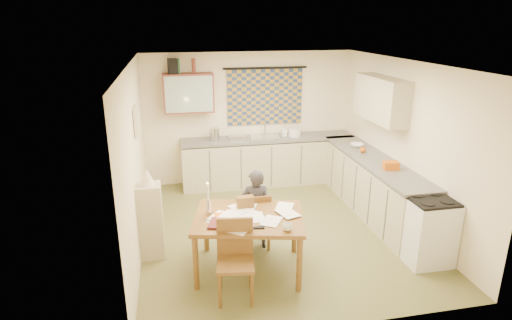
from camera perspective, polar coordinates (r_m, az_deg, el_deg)
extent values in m
cube|color=brown|center=(6.66, 2.82, -9.27)|extent=(4.00, 4.50, 0.02)
cube|color=white|center=(5.93, 3.20, 12.87)|extent=(4.00, 4.50, 0.02)
cube|color=#F8E8C2|center=(8.31, -0.90, 5.65)|extent=(4.00, 0.02, 2.50)
cube|color=#F8E8C2|center=(4.18, 10.79, -7.84)|extent=(4.00, 0.02, 2.50)
cube|color=#F8E8C2|center=(6.02, -15.89, -0.02)|extent=(0.02, 4.50, 2.50)
cube|color=#F8E8C2|center=(6.94, 19.29, 2.07)|extent=(0.02, 4.50, 2.50)
cube|color=navy|center=(8.26, 1.21, 8.39)|extent=(1.45, 0.03, 1.05)
cylinder|color=black|center=(8.16, 1.27, 12.18)|extent=(1.60, 0.04, 0.04)
cube|color=brown|center=(7.90, -8.99, 8.83)|extent=(0.90, 0.34, 0.70)
cube|color=#99B2A5|center=(7.73, -8.93, 8.63)|extent=(0.84, 0.02, 0.64)
cube|color=tan|center=(7.19, 16.34, 7.81)|extent=(0.34, 1.30, 0.70)
cube|color=beige|center=(6.28, -15.65, 5.03)|extent=(0.04, 0.50, 0.40)
cube|color=silver|center=(6.28, -15.42, 5.05)|extent=(0.01, 0.42, 0.32)
cube|color=tan|center=(8.30, 1.60, -0.25)|extent=(3.30, 0.60, 0.86)
cube|color=#53514F|center=(8.16, 1.63, 2.88)|extent=(3.30, 0.62, 0.04)
cube|color=tan|center=(7.33, 15.24, -3.49)|extent=(0.60, 2.95, 0.86)
cube|color=#53514F|center=(7.17, 15.55, 0.00)|extent=(0.62, 2.95, 0.04)
cube|color=white|center=(6.09, 21.84, -8.80)|extent=(0.57, 0.57, 0.86)
cube|color=black|center=(5.91, 22.35, -4.93)|extent=(0.55, 0.55, 0.03)
cube|color=silver|center=(8.16, 1.22, 2.72)|extent=(0.61, 0.52, 0.10)
cylinder|color=silver|center=(8.29, 1.21, 4.26)|extent=(0.03, 0.03, 0.28)
cube|color=silver|center=(8.04, -2.46, 3.00)|extent=(0.35, 0.30, 0.06)
cylinder|color=silver|center=(7.96, -5.55, 3.45)|extent=(0.22, 0.22, 0.24)
cylinder|color=white|center=(8.27, 5.18, 3.73)|extent=(0.29, 0.29, 0.16)
imported|color=white|center=(8.26, 3.78, 3.89)|extent=(0.10, 0.11, 0.20)
imported|color=white|center=(7.75, 13.30, 1.92)|extent=(0.37, 0.37, 0.06)
cube|color=#C4590B|center=(6.72, 17.55, -0.70)|extent=(0.25, 0.20, 0.12)
sphere|color=#C4590B|center=(7.43, 14.05, 1.32)|extent=(0.10, 0.10, 0.10)
cube|color=black|center=(7.83, -11.04, 12.19)|extent=(0.18, 0.22, 0.26)
cylinder|color=#195926|center=(7.83, -10.39, 12.23)|extent=(0.08, 0.08, 0.26)
cylinder|color=brown|center=(7.85, -8.32, 12.34)|extent=(0.08, 0.08, 0.26)
cube|color=brown|center=(5.35, -0.97, -7.70)|extent=(1.52, 1.28, 0.05)
cube|color=brown|center=(6.00, -0.16, -8.07)|extent=(0.38, 0.38, 0.04)
cube|color=brown|center=(5.76, 0.21, -6.81)|extent=(0.38, 0.05, 0.41)
cube|color=brown|center=(4.96, -2.76, -13.64)|extent=(0.47, 0.47, 0.04)
cube|color=brown|center=(5.00, -2.83, -10.09)|extent=(0.42, 0.10, 0.46)
imported|color=black|center=(5.92, -0.05, -6.58)|extent=(0.49, 0.37, 1.15)
cube|color=tan|center=(5.89, -13.86, -7.91)|extent=(0.32, 0.30, 1.04)
cone|color=beige|center=(5.65, -14.34, -2.18)|extent=(0.20, 0.20, 0.22)
cube|color=brown|center=(5.51, -1.45, -5.66)|extent=(0.23, 0.12, 0.16)
imported|color=white|center=(4.99, 4.21, -8.90)|extent=(0.12, 0.12, 0.09)
imported|color=maroon|center=(5.16, -6.24, -8.36)|extent=(0.38, 0.41, 0.03)
imported|color=#C4590B|center=(5.29, -5.59, -7.67)|extent=(0.21, 0.27, 0.02)
cube|color=#C4590B|center=(5.10, -4.38, -8.54)|extent=(0.14, 0.13, 0.04)
cube|color=black|center=(5.03, 0.38, -9.02)|extent=(0.14, 0.07, 0.02)
cylinder|color=silver|center=(5.36, -6.32, -6.36)|extent=(0.06, 0.06, 0.18)
cylinder|color=white|center=(5.32, -6.42, -4.22)|extent=(0.03, 0.03, 0.22)
sphere|color=#FFCC66|center=(5.25, -6.52, -3.12)|extent=(0.02, 0.02, 0.02)
cube|color=white|center=(5.26, -4.85, -7.90)|extent=(0.36, 0.36, 0.00)
cube|color=white|center=(5.03, -2.05, -9.14)|extent=(0.35, 0.36, 0.00)
cube|color=white|center=(5.29, -0.03, -7.65)|extent=(0.21, 0.30, 0.00)
cube|color=white|center=(5.34, -0.91, -7.34)|extent=(0.36, 0.36, 0.00)
cube|color=white|center=(5.52, -2.15, -6.44)|extent=(0.30, 0.35, 0.00)
cube|color=white|center=(5.19, 2.06, -8.12)|extent=(0.33, 0.36, 0.00)
cube|color=white|center=(5.53, -1.24, -6.39)|extent=(0.32, 0.36, 0.00)
cube|color=white|center=(5.20, -3.01, -8.05)|extent=(0.31, 0.36, 0.00)
cube|color=white|center=(5.31, -4.82, -7.48)|extent=(0.35, 0.36, 0.00)
cube|color=white|center=(5.55, 3.81, -6.26)|extent=(0.32, 0.36, 0.00)
cube|color=white|center=(5.42, -2.48, -6.84)|extent=(0.36, 0.36, 0.00)
cube|color=white|center=(5.31, -3.66, -7.41)|extent=(0.35, 0.36, 0.00)
cube|color=white|center=(5.38, 4.28, -7.07)|extent=(0.29, 0.35, 0.00)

